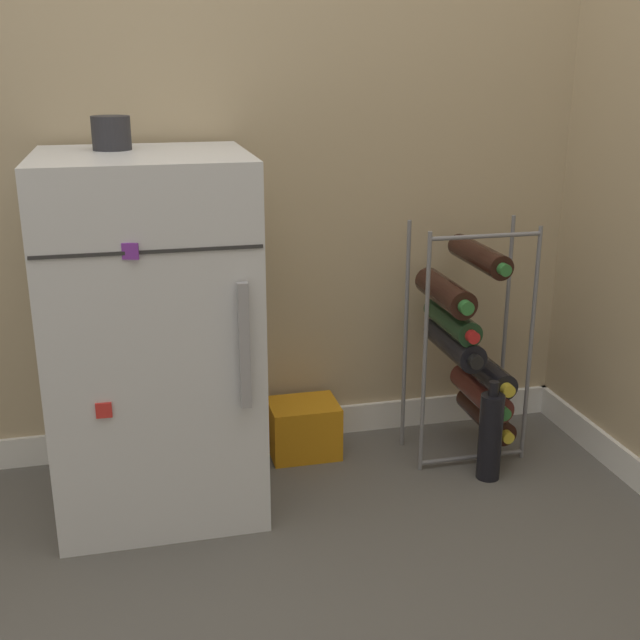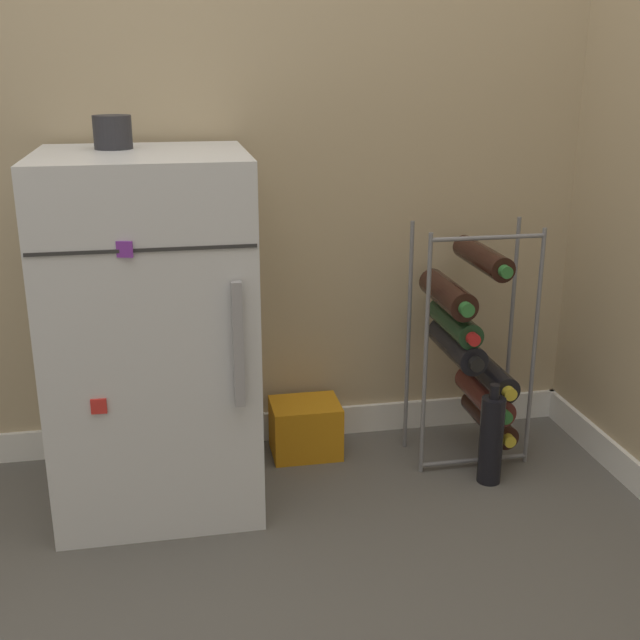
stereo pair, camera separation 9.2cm
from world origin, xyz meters
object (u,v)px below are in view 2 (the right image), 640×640
object	(u,v)px
wine_rack	(472,346)
loose_bottle_floor	(491,439)
soda_box	(305,428)
mini_fridge	(152,333)
fridge_top_cup	(113,132)

from	to	relation	value
wine_rack	loose_bottle_floor	distance (m)	0.27
soda_box	loose_bottle_floor	distance (m)	0.55
mini_fridge	wine_rack	xyz separation A→B (m)	(0.90, 0.05, -0.12)
mini_fridge	loose_bottle_floor	distance (m)	0.97
wine_rack	mini_fridge	bearing A→B (deg)	-176.68
loose_bottle_floor	soda_box	bearing A→B (deg)	150.80
wine_rack	fridge_top_cup	bearing A→B (deg)	178.11
soda_box	fridge_top_cup	distance (m)	1.01
fridge_top_cup	loose_bottle_floor	xyz separation A→B (m)	(0.97, -0.20, -0.83)
mini_fridge	wine_rack	distance (m)	0.91
fridge_top_cup	soda_box	bearing A→B (deg)	8.01
wine_rack	fridge_top_cup	xyz separation A→B (m)	(-0.96, 0.03, 0.62)
wine_rack	fridge_top_cup	distance (m)	1.14
mini_fridge	loose_bottle_floor	world-z (taller)	mini_fridge
soda_box	loose_bottle_floor	bearing A→B (deg)	-29.20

